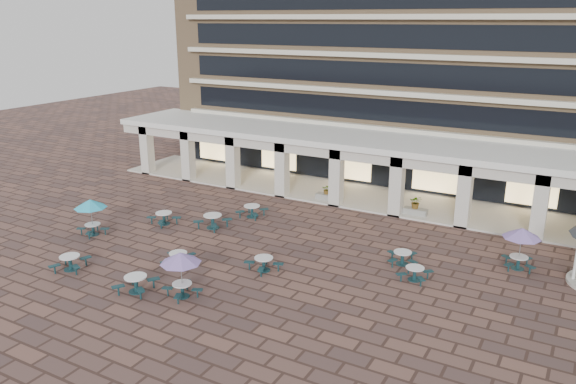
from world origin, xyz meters
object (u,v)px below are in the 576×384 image
picnic_table_1 (136,282)px  planter_left (327,195)px  planter_right (416,207)px  picnic_table_0 (70,261)px

picnic_table_1 → planter_left: size_ratio=1.34×
picnic_table_1 → planter_right: bearing=51.9°
picnic_table_0 → picnic_table_1: bearing=-25.7°
picnic_table_1 → planter_left: bearing=71.6°
picnic_table_0 → planter_left: (6.52, 16.47, 0.01)m
picnic_table_0 → picnic_table_1: (4.62, -0.17, 0.02)m
picnic_table_1 → planter_right: 18.55m
planter_left → planter_right: size_ratio=1.00×
planter_left → picnic_table_1: bearing=-96.5°
planter_right → picnic_table_0: bearing=-127.9°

